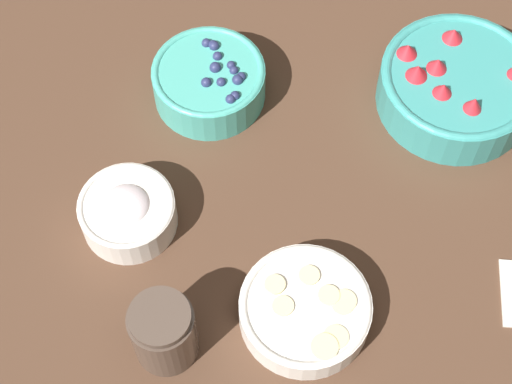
% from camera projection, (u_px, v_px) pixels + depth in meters
% --- Properties ---
extents(ground_plane, '(4.00, 4.00, 0.00)m').
position_uv_depth(ground_plane, '(336.00, 215.00, 1.12)').
color(ground_plane, '#4C3323').
extents(bowl_strawberries, '(0.22, 0.22, 0.09)m').
position_uv_depth(bowl_strawberries, '(457.00, 85.00, 1.17)').
color(bowl_strawberries, teal).
rests_on(bowl_strawberries, ground_plane).
extents(bowl_blueberries, '(0.16, 0.16, 0.07)m').
position_uv_depth(bowl_blueberries, '(209.00, 80.00, 1.18)').
color(bowl_blueberries, '#47AD9E').
rests_on(bowl_blueberries, ground_plane).
extents(bowl_bananas, '(0.16, 0.16, 0.04)m').
position_uv_depth(bowl_bananas, '(305.00, 309.00, 1.03)').
color(bowl_bananas, silver).
rests_on(bowl_bananas, ground_plane).
extents(bowl_cream, '(0.12, 0.12, 0.06)m').
position_uv_depth(bowl_cream, '(128.00, 211.00, 1.09)').
color(bowl_cream, silver).
rests_on(bowl_cream, ground_plane).
extents(jar_chocolate, '(0.08, 0.08, 0.10)m').
position_uv_depth(jar_chocolate, '(164.00, 333.00, 0.99)').
color(jar_chocolate, '#4C3D33').
rests_on(jar_chocolate, ground_plane).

